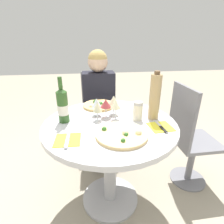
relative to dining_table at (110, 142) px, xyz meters
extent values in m
plane|color=#9E937F|center=(0.00, 0.00, -0.59)|extent=(12.00, 12.00, 0.00)
cylinder|color=#B2B2B7|center=(0.00, 0.00, -0.57)|extent=(0.48, 0.48, 0.02)
cylinder|color=#B2B2B7|center=(0.00, 0.00, -0.22)|extent=(0.10, 0.10, 0.69)
cylinder|color=silver|center=(0.00, 0.00, 0.15)|extent=(0.94, 0.94, 0.04)
cylinder|color=slate|center=(-0.03, 0.70, -0.58)|extent=(0.33, 0.33, 0.01)
cylinder|color=slate|center=(-0.03, 0.70, -0.37)|extent=(0.06, 0.06, 0.43)
cube|color=slate|center=(-0.03, 0.70, -0.14)|extent=(0.37, 0.37, 0.03)
cube|color=slate|center=(-0.03, 0.87, 0.12)|extent=(0.37, 0.02, 0.50)
cube|color=black|center=(-0.03, 0.54, -0.36)|extent=(0.28, 0.32, 0.46)
cube|color=black|center=(-0.03, 0.70, 0.13)|extent=(0.33, 0.20, 0.52)
sphere|color=#DBB293|center=(-0.03, 0.70, 0.49)|extent=(0.20, 0.20, 0.20)
sphere|color=tan|center=(-0.03, 0.70, 0.52)|extent=(0.19, 0.19, 0.19)
cylinder|color=slate|center=(0.79, 0.12, -0.58)|extent=(0.33, 0.33, 0.01)
cylinder|color=slate|center=(0.79, 0.12, -0.37)|extent=(0.06, 0.06, 0.43)
cube|color=slate|center=(0.79, 0.12, -0.14)|extent=(0.37, 0.37, 0.03)
cube|color=slate|center=(0.62, 0.12, 0.12)|extent=(0.02, 0.37, 0.50)
cylinder|color=#E5C17F|center=(0.05, -0.20, 0.17)|extent=(0.32, 0.32, 0.02)
sphere|color=beige|center=(0.15, -0.22, 0.19)|extent=(0.04, 0.04, 0.04)
sphere|color=#336B28|center=(-0.05, -0.15, 0.19)|extent=(0.03, 0.03, 0.03)
sphere|color=#336B28|center=(0.07, -0.23, 0.19)|extent=(0.03, 0.03, 0.03)
sphere|color=beige|center=(0.07, -0.21, 0.19)|extent=(0.04, 0.04, 0.04)
sphere|color=#336B28|center=(0.04, -0.29, 0.19)|extent=(0.03, 0.03, 0.03)
cylinder|color=#DBB26B|center=(-0.06, 0.32, 0.17)|extent=(0.27, 0.27, 0.02)
sphere|color=beige|center=(-0.12, 0.27, 0.19)|extent=(0.03, 0.03, 0.03)
sphere|color=beige|center=(-0.08, 0.31, 0.19)|extent=(0.03, 0.03, 0.03)
sphere|color=#336B28|center=(-0.08, 0.36, 0.19)|extent=(0.04, 0.04, 0.04)
sphere|color=beige|center=(-0.03, 0.32, 0.19)|extent=(0.03, 0.03, 0.03)
sphere|color=beige|center=(-0.04, 0.29, 0.19)|extent=(0.03, 0.03, 0.03)
sphere|color=#336B28|center=(-0.04, 0.30, 0.19)|extent=(0.04, 0.04, 0.04)
sphere|color=#336B28|center=(-0.06, 0.25, 0.19)|extent=(0.04, 0.04, 0.04)
cylinder|color=#2D5623|center=(-0.32, 0.06, 0.27)|extent=(0.07, 0.07, 0.22)
cone|color=#2D5623|center=(-0.32, 0.06, 0.40)|extent=(0.07, 0.07, 0.03)
cylinder|color=#2D5623|center=(-0.32, 0.06, 0.44)|extent=(0.03, 0.03, 0.08)
cylinder|color=silver|center=(-0.32, 0.06, 0.26)|extent=(0.08, 0.08, 0.07)
cylinder|color=tan|center=(0.33, 0.02, 0.33)|extent=(0.08, 0.08, 0.33)
cylinder|color=brown|center=(0.33, 0.02, 0.50)|extent=(0.04, 0.04, 0.02)
cylinder|color=silver|center=(0.20, 0.01, 0.22)|extent=(0.07, 0.07, 0.12)
cylinder|color=#B2B2B7|center=(0.20, 0.01, 0.29)|extent=(0.07, 0.07, 0.02)
cylinder|color=silver|center=(-0.02, 0.09, 0.17)|extent=(0.06, 0.06, 0.00)
cylinder|color=silver|center=(-0.02, 0.09, 0.21)|extent=(0.01, 0.01, 0.08)
cone|color=#9E383D|center=(-0.02, 0.09, 0.27)|extent=(0.08, 0.08, 0.06)
cylinder|color=silver|center=(-0.08, 0.14, 0.17)|extent=(0.06, 0.06, 0.00)
cylinder|color=silver|center=(-0.08, 0.14, 0.20)|extent=(0.01, 0.01, 0.07)
cone|color=silver|center=(-0.08, 0.14, 0.27)|extent=(0.08, 0.08, 0.07)
cylinder|color=silver|center=(-0.08, 0.04, 0.17)|extent=(0.06, 0.06, 0.00)
cylinder|color=silver|center=(-0.08, 0.04, 0.20)|extent=(0.01, 0.01, 0.06)
cone|color=beige|center=(-0.08, 0.04, 0.27)|extent=(0.07, 0.07, 0.07)
cylinder|color=silver|center=(0.05, 0.04, 0.17)|extent=(0.06, 0.06, 0.00)
cylinder|color=silver|center=(0.05, 0.04, 0.21)|extent=(0.01, 0.01, 0.08)
cone|color=beige|center=(0.05, 0.04, 0.28)|extent=(0.07, 0.07, 0.06)
cylinder|color=silver|center=(0.05, 0.14, 0.17)|extent=(0.06, 0.06, 0.00)
cylinder|color=silver|center=(0.05, 0.14, 0.21)|extent=(0.01, 0.01, 0.08)
cone|color=beige|center=(0.05, 0.14, 0.28)|extent=(0.08, 0.08, 0.07)
cube|color=yellow|center=(-0.28, -0.20, 0.17)|extent=(0.15, 0.15, 0.00)
cube|color=silver|center=(-0.28, -0.20, 0.17)|extent=(0.02, 0.19, 0.00)
cube|color=silver|center=(-0.28, -0.25, 0.17)|extent=(0.02, 0.09, 0.00)
cube|color=yellow|center=(0.33, -0.12, 0.17)|extent=(0.16, 0.16, 0.00)
cube|color=silver|center=(0.33, -0.12, 0.17)|extent=(0.03, 0.19, 0.00)
cube|color=black|center=(0.33, -0.17, 0.17)|extent=(0.03, 0.09, 0.00)
camera|label=1|loc=(-0.14, -1.11, 0.72)|focal=28.00mm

